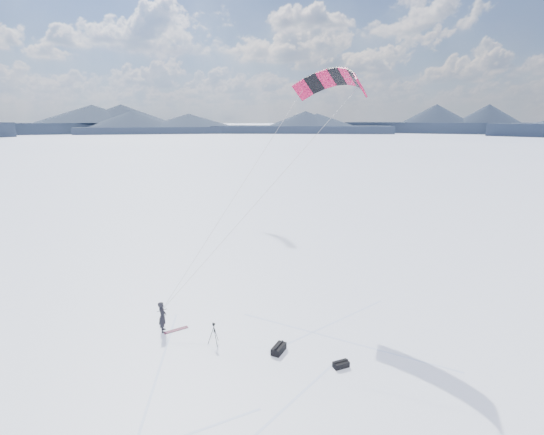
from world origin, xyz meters
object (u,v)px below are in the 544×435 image
snowkiter (164,331)px  snowboard (176,330)px  gear_bag_a (279,349)px  tripod (214,331)px  gear_bag_b (341,364)px

snowkiter → snowboard: bearing=-95.9°
snowboard → gear_bag_a: (3.94, -4.60, 0.17)m
tripod → gear_bag_b: size_ratio=1.50×
snowboard → gear_bag_b: size_ratio=1.69×
gear_bag_b → snowkiter: bearing=138.1°
snowkiter → tripod: (2.01, -2.57, 0.77)m
tripod → gear_bag_a: (2.56, -2.29, -0.58)m
tripod → gear_bag_b: tripod is taller
snowkiter → tripod: size_ratio=1.47×
gear_bag_b → tripod: bearing=139.9°
snowkiter → snowboard: (0.63, -0.26, 0.02)m
snowkiter → gear_bag_a: 6.67m
snowkiter → gear_bag_b: (6.52, -7.36, 0.15)m
snowkiter → gear_bag_b: size_ratio=2.20×
tripod → snowkiter: bearing=94.0°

